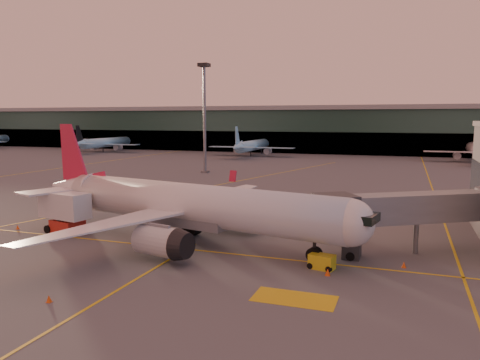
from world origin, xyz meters
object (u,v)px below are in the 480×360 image
(pushback_tug, at_px, (342,233))
(main_airplane, at_px, (184,205))
(catering_truck, at_px, (65,210))
(gpu_cart, at_px, (322,262))

(pushback_tug, bearing_deg, main_airplane, -179.02)
(catering_truck, height_order, pushback_tug, catering_truck)
(main_airplane, relative_size, catering_truck, 6.34)
(main_airplane, distance_m, catering_truck, 14.58)
(main_airplane, bearing_deg, gpu_cart, -2.66)
(main_airplane, distance_m, gpu_cart, 15.92)
(main_airplane, height_order, catering_truck, main_airplane)
(catering_truck, relative_size, pushback_tug, 1.64)
(gpu_cart, xyz_separation_m, pushback_tug, (0.29, 10.69, 0.09))
(main_airplane, distance_m, pushback_tug, 17.16)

